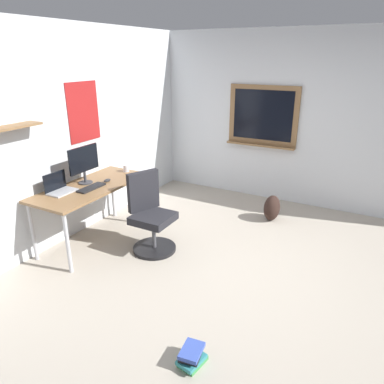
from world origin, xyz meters
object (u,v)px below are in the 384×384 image
at_px(desk, 91,191).
at_px(backpack, 272,208).
at_px(keyboard, 91,188).
at_px(computer_mouse, 107,180).
at_px(monitor_primary, 84,162).
at_px(laptop, 59,188).
at_px(office_chair, 150,218).
at_px(coffee_mug, 126,168).
at_px(book_stack_on_floor, 192,356).

relative_size(desk, backpack, 4.06).
bearing_deg(desk, keyboard, -131.95).
relative_size(keyboard, computer_mouse, 3.56).
bearing_deg(monitor_primary, laptop, 172.65).
height_order(desk, laptop, laptop).
relative_size(office_chair, computer_mouse, 9.13).
bearing_deg(laptop, monitor_primary, -7.35).
bearing_deg(backpack, desk, 132.77).
distance_m(keyboard, coffee_mug, 0.73).
distance_m(office_chair, monitor_primary, 1.05).
xyz_separation_m(keyboard, backpack, (1.74, -1.71, -0.57)).
distance_m(monitor_primary, book_stack_on_floor, 2.62).
bearing_deg(keyboard, book_stack_on_floor, -118.99).
xyz_separation_m(office_chair, backpack, (1.49, -1.05, -0.22)).
distance_m(coffee_mug, book_stack_on_floor, 2.78).
bearing_deg(laptop, coffee_mug, -10.88).
bearing_deg(monitor_primary, office_chair, -81.17).
distance_m(office_chair, backpack, 1.84).
bearing_deg(book_stack_on_floor, monitor_primary, 60.88).
xyz_separation_m(laptop, coffee_mug, (0.98, -0.19, -0.01)).
bearing_deg(desk, computer_mouse, -22.08).
relative_size(desk, coffee_mug, 16.26).
bearing_deg(office_chair, keyboard, 110.28).
bearing_deg(laptop, office_chair, -60.67).
relative_size(office_chair, book_stack_on_floor, 3.63).
bearing_deg(keyboard, laptop, 137.57).
bearing_deg(monitor_primary, backpack, -49.53).
xyz_separation_m(keyboard, computer_mouse, (0.28, -0.00, 0.01)).
bearing_deg(computer_mouse, coffee_mug, 6.44).
height_order(laptop, computer_mouse, laptop).
xyz_separation_m(coffee_mug, book_stack_on_floor, (-1.80, -2.00, -0.72)).
height_order(office_chair, laptop, laptop).
xyz_separation_m(desk, office_chair, (0.17, -0.75, -0.26)).
distance_m(desk, backpack, 2.49).
relative_size(monitor_primary, backpack, 1.26).
bearing_deg(book_stack_on_floor, backpack, 4.75).
bearing_deg(laptop, keyboard, -42.43).
bearing_deg(keyboard, coffee_mug, 3.96).
bearing_deg(computer_mouse, laptop, 156.17).
relative_size(monitor_primary, book_stack_on_floor, 1.77).
bearing_deg(keyboard, monitor_primary, 59.58).
height_order(desk, coffee_mug, coffee_mug).
relative_size(computer_mouse, coffee_mug, 1.13).
distance_m(desk, coffee_mug, 0.66).
bearing_deg(book_stack_on_floor, office_chair, 44.13).
height_order(laptop, coffee_mug, laptop).
xyz_separation_m(computer_mouse, book_stack_on_floor, (-1.36, -1.95, -0.69)).
bearing_deg(coffee_mug, laptop, 169.12).
bearing_deg(office_chair, laptop, 119.33).
height_order(desk, keyboard, keyboard).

